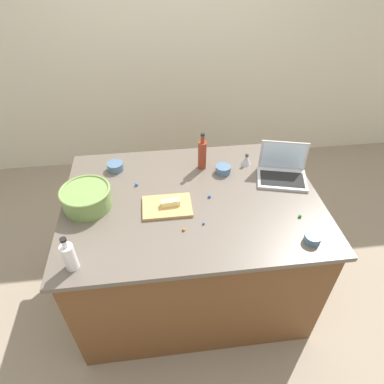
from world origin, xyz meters
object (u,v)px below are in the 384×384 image
object	(u,v)px
cutting_board	(167,206)
kitchen_timer	(246,160)
laptop	(282,171)
bottle_vinegar	(69,256)
mixing_bowl_large	(86,197)
ramekin_medium	(115,166)
ramekin_small	(223,169)
butter_stick_left	(171,203)
ramekin_wide	(313,238)
bottle_soy	(202,154)

from	to	relation	value
cutting_board	kitchen_timer	xyz separation A→B (m)	(0.57, 0.37, 0.03)
laptop	bottle_vinegar	xyz separation A→B (m)	(-1.24, -0.57, 0.04)
mixing_bowl_large	laptop	bearing A→B (deg)	6.31
laptop	kitchen_timer	world-z (taller)	laptop
bottle_vinegar	mixing_bowl_large	bearing A→B (deg)	86.80
laptop	mixing_bowl_large	distance (m)	1.23
ramekin_medium	ramekin_small	bearing A→B (deg)	-9.45
mixing_bowl_large	ramekin_medium	size ratio (longest dim) A/B	2.74
kitchen_timer	laptop	bearing A→B (deg)	-40.65
mixing_bowl_large	bottle_vinegar	bearing A→B (deg)	-93.20
butter_stick_left	ramekin_wide	bearing A→B (deg)	-26.20
mixing_bowl_large	butter_stick_left	world-z (taller)	mixing_bowl_large
cutting_board	ramekin_small	distance (m)	0.49
bottle_soy	kitchen_timer	distance (m)	0.31
laptop	ramekin_small	distance (m)	0.38
laptop	cutting_board	world-z (taller)	laptop
laptop	mixing_bowl_large	xyz separation A→B (m)	(-1.22, -0.13, 0.02)
bottle_soy	mixing_bowl_large	bearing A→B (deg)	-157.32
mixing_bowl_large	kitchen_timer	xyz separation A→B (m)	(1.02, 0.30, -0.03)
ramekin_small	cutting_board	bearing A→B (deg)	-142.80
laptop	cutting_board	distance (m)	0.79
ramekin_small	ramekin_wide	distance (m)	0.74
laptop	ramekin_small	xyz separation A→B (m)	(-0.37, 0.09, -0.02)
laptop	bottle_vinegar	world-z (taller)	laptop
butter_stick_left	kitchen_timer	size ratio (longest dim) A/B	1.43
laptop	ramekin_wide	size ratio (longest dim) A/B	4.08
laptop	bottle_soy	bearing A→B (deg)	161.65
bottle_soy	ramekin_medium	world-z (taller)	bottle_soy
ramekin_medium	ramekin_wide	bearing A→B (deg)	-35.98
mixing_bowl_large	ramekin_small	size ratio (longest dim) A/B	2.88
bottle_soy	ramekin_wide	size ratio (longest dim) A/B	3.01
mixing_bowl_large	ramekin_medium	distance (m)	0.37
ramekin_medium	ramekin_wide	world-z (taller)	ramekin_medium
laptop	ramekin_medium	xyz separation A→B (m)	(-1.08, 0.21, -0.02)
mixing_bowl_large	bottle_soy	world-z (taller)	bottle_soy
butter_stick_left	ramekin_medium	bearing A→B (deg)	129.36
bottle_soy	butter_stick_left	distance (m)	0.45
butter_stick_left	ramekin_small	world-z (taller)	butter_stick_left
bottle_vinegar	kitchen_timer	distance (m)	1.28
bottle_vinegar	ramekin_wide	xyz separation A→B (m)	(1.22, 0.02, -0.06)
laptop	ramekin_medium	size ratio (longest dim) A/B	3.35
bottle_soy	ramekin_small	xyz separation A→B (m)	(0.13, -0.07, -0.08)
laptop	ramekin_wide	bearing A→B (deg)	-92.16
ramekin_medium	mixing_bowl_large	bearing A→B (deg)	-112.22
cutting_board	kitchen_timer	distance (m)	0.68
laptop	bottle_soy	world-z (taller)	bottle_soy
mixing_bowl_large	cutting_board	bearing A→B (deg)	-8.65
ramekin_small	kitchen_timer	bearing A→B (deg)	23.12
mixing_bowl_large	bottle_soy	size ratio (longest dim) A/B	1.11
mixing_bowl_large	ramekin_small	xyz separation A→B (m)	(0.85, 0.23, -0.04)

